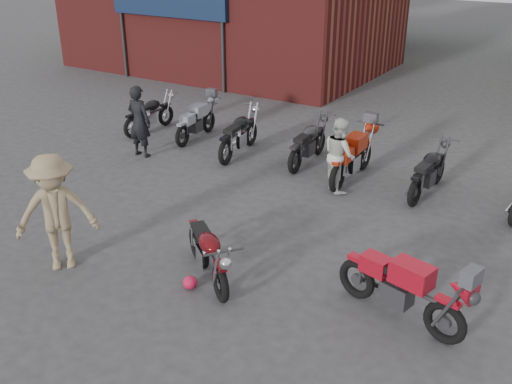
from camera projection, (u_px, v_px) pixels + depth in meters
The scene contains 14 objects.
ground at pixel (212, 284), 9.04m from camera, with size 90.00×90.00×0.00m, color #363639.
brick_building at pixel (234, 15), 23.36m from camera, with size 12.00×8.00×4.00m, color maroon.
vintage_motorcycle at pixel (208, 249), 8.97m from camera, with size 1.87×0.62×1.08m, color #4D090D, non-canonical shape.
sportbike at pixel (403, 285), 7.99m from camera, with size 2.02×0.67×1.17m, color #B00E20, non-canonical shape.
helmet at pixel (190, 282), 8.90m from camera, with size 0.23×0.23×0.21m, color #BA1339.
person_dark at pixel (139, 121), 13.92m from camera, with size 0.65×0.43×1.78m, color black.
person_light at pixel (340, 154), 12.08m from camera, with size 0.78×0.61×1.60m, color beige.
person_tan at pixel (56, 213), 9.13m from camera, with size 1.29×0.74×1.99m, color #8A7555.
row_bike_0 at pixel (150, 112), 15.82m from camera, with size 1.87×0.62×1.08m, color black, non-canonical shape.
row_bike_1 at pixel (196, 119), 15.22m from camera, with size 1.88×0.62×1.09m, color #999FA7, non-canonical shape.
row_bike_2 at pixel (239, 132), 14.12m from camera, with size 2.05×0.68×1.19m, color black, non-canonical shape.
row_bike_3 at pixel (308, 141), 13.59m from camera, with size 1.97×0.65×1.14m, color #272729, non-canonical shape.
row_bike_4 at pixel (353, 154), 12.64m from camera, with size 2.10×0.69×1.22m, color red, non-canonical shape.
row_bike_5 at pixel (429, 169), 11.96m from camera, with size 1.94×0.64×1.13m, color black, non-canonical shape.
Camera 1 is at (4.64, -6.08, 5.08)m, focal length 40.00 mm.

